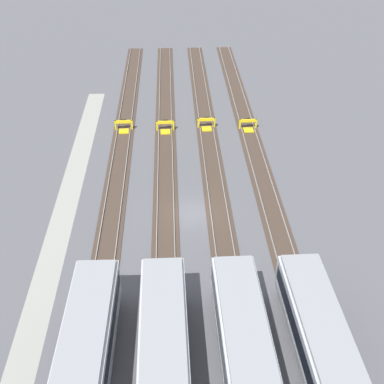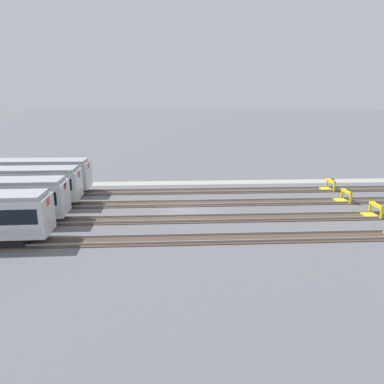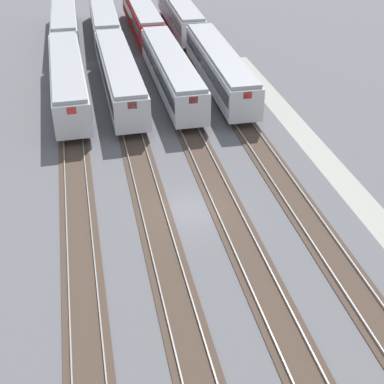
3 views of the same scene
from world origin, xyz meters
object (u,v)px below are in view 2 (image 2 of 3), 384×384
at_px(subway_car_back_row_centre, 3,176).
at_px(bumper_stop_nearest_track, 328,185).
at_px(bumper_stop_middle_track, 373,210).
at_px(bumper_stop_near_inner_track, 344,196).

height_order(subway_car_back_row_centre, bumper_stop_nearest_track, subway_car_back_row_centre).
distance_m(subway_car_back_row_centre, bumper_stop_nearest_track, 35.22).
height_order(bumper_stop_nearest_track, bumper_stop_middle_track, same).
bearing_deg(bumper_stop_near_inner_track, bumper_stop_nearest_track, -94.32).
relative_size(subway_car_back_row_centre, bumper_stop_near_inner_track, 9.00).
height_order(subway_car_back_row_centre, bumper_stop_middle_track, subway_car_back_row_centre).
bearing_deg(subway_car_back_row_centre, bumper_stop_nearest_track, -179.99).
bearing_deg(subway_car_back_row_centre, bumper_stop_near_inner_track, 172.51).
xyz_separation_m(bumper_stop_nearest_track, bumper_stop_near_inner_track, (0.35, 4.58, 0.00)).
bearing_deg(bumper_stop_near_inner_track, bumper_stop_middle_track, 96.69).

